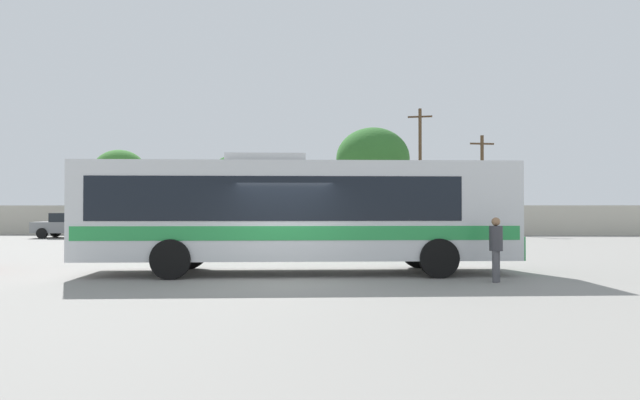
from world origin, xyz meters
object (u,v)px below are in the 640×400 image
(parked_car_leftmost_grey, at_px, (70,225))
(utility_pole_near, at_px, (482,182))
(parked_car_rightmost_black, at_px, (347,225))
(roadside_tree_midleft, at_px, (235,176))
(utility_pole_far, at_px, (420,168))
(parked_car_second_maroon, at_px, (170,226))
(coach_bus_silver_green, at_px, (293,210))
(attendant_by_bus_door, at_px, (496,246))
(roadside_tree_left, at_px, (120,172))
(roadside_tree_midright, at_px, (373,159))
(parked_car_third_maroon, at_px, (264,225))

(parked_car_leftmost_grey, bearing_deg, utility_pole_near, 12.51)
(parked_car_rightmost_black, relative_size, roadside_tree_midleft, 0.71)
(parked_car_rightmost_black, height_order, utility_pole_far, utility_pole_far)
(utility_pole_near, relative_size, utility_pole_far, 0.76)
(roadside_tree_midleft, bearing_deg, parked_car_leftmost_grey, -142.85)
(parked_car_second_maroon, xyz_separation_m, utility_pole_near, (20.67, 6.20, 2.94))
(parked_car_leftmost_grey, relative_size, parked_car_second_maroon, 0.94)
(coach_bus_silver_green, xyz_separation_m, utility_pole_near, (11.60, 24.05, 1.92))
(parked_car_rightmost_black, height_order, roadside_tree_midleft, roadside_tree_midleft)
(attendant_by_bus_door, bearing_deg, parked_car_rightmost_black, 99.37)
(parked_car_rightmost_black, distance_m, utility_pole_far, 9.61)
(roadside_tree_left, bearing_deg, parked_car_leftmost_grey, -91.29)
(coach_bus_silver_green, xyz_separation_m, parked_car_leftmost_grey, (-15.42, 18.06, -0.98))
(utility_pole_far, bearing_deg, roadside_tree_midright, 140.72)
(attendant_by_bus_door, height_order, parked_car_second_maroon, attendant_by_bus_door)
(parked_car_rightmost_black, height_order, roadside_tree_midright, roadside_tree_midright)
(coach_bus_silver_green, distance_m, parked_car_third_maroon, 19.09)
(parked_car_third_maroon, xyz_separation_m, utility_pole_far, (10.74, 6.57, 4.03))
(utility_pole_near, bearing_deg, roadside_tree_left, 177.37)
(attendant_by_bus_door, distance_m, parked_car_leftmost_grey, 28.57)
(utility_pole_far, bearing_deg, utility_pole_near, -16.80)
(utility_pole_far, height_order, roadside_tree_midleft, utility_pole_far)
(roadside_tree_midright, bearing_deg, parked_car_rightmost_black, -103.02)
(parked_car_second_maroon, bearing_deg, coach_bus_silver_green, -63.06)
(parked_car_third_maroon, bearing_deg, roadside_tree_midright, 51.51)
(coach_bus_silver_green, relative_size, roadside_tree_midright, 1.47)
(parked_car_third_maroon, height_order, roadside_tree_midleft, roadside_tree_midleft)
(roadside_tree_midleft, relative_size, roadside_tree_midright, 0.70)
(parked_car_second_maroon, distance_m, utility_pole_far, 18.51)
(roadside_tree_left, bearing_deg, attendant_by_bus_door, -52.90)
(parked_car_rightmost_black, xyz_separation_m, utility_pole_near, (9.77, 5.46, 2.92))
(utility_pole_near, bearing_deg, parked_car_rightmost_black, -150.80)
(attendant_by_bus_door, bearing_deg, utility_pole_near, 76.03)
(parked_car_second_maroon, distance_m, roadside_tree_left, 10.38)
(parked_car_third_maroon, bearing_deg, parked_car_leftmost_grey, -176.67)
(attendant_by_bus_door, xyz_separation_m, utility_pole_far, (2.18, 27.07, 3.91))
(utility_pole_near, bearing_deg, coach_bus_silver_green, -115.74)
(roadside_tree_midleft, bearing_deg, parked_car_second_maroon, -110.81)
(parked_car_second_maroon, bearing_deg, parked_car_rightmost_black, 3.86)
(parked_car_second_maroon, bearing_deg, parked_car_leftmost_grey, 178.17)
(coach_bus_silver_green, height_order, utility_pole_near, utility_pole_near)
(attendant_by_bus_door, relative_size, parked_car_leftmost_grey, 0.39)
(parked_car_third_maroon, bearing_deg, utility_pole_near, 19.46)
(parked_car_leftmost_grey, height_order, parked_car_rightmost_black, parked_car_leftmost_grey)
(parked_car_rightmost_black, xyz_separation_m, roadside_tree_midleft, (-8.23, 6.30, 3.42))
(coach_bus_silver_green, xyz_separation_m, roadside_tree_midleft, (-6.40, 24.89, 2.42))
(parked_car_second_maroon, distance_m, utility_pole_near, 21.78)
(attendant_by_bus_door, relative_size, roadside_tree_left, 0.26)
(coach_bus_silver_green, bearing_deg, roadside_tree_midleft, 104.42)
(coach_bus_silver_green, distance_m, roadside_tree_left, 29.67)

